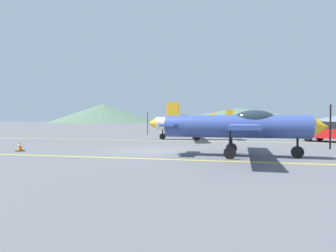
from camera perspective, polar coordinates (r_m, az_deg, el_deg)
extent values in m
plane|color=#54565B|center=(16.50, -3.48, -4.93)|extent=(400.00, 400.00, 0.00)
cube|color=yellow|center=(13.37, -7.46, -6.37)|extent=(80.00, 0.16, 0.01)
cube|color=yellow|center=(24.18, 1.77, -2.95)|extent=(80.00, 0.16, 0.01)
cylinder|color=#33478C|center=(14.27, 13.16, -0.08)|extent=(6.85, 1.30, 1.10)
cone|color=#F2A519|center=(14.68, 28.00, -0.15)|extent=(0.73, 0.96, 0.94)
cube|color=black|center=(14.78, 29.52, -0.16)|extent=(0.04, 0.12, 2.01)
ellipsoid|color=#1E2833|center=(14.28, 16.79, 1.23)|extent=(2.03, 0.96, 0.90)
cube|color=#33478C|center=(14.27, 14.77, 0.12)|extent=(1.36, 8.86, 0.16)
cube|color=#33478C|center=(14.67, 0.92, 0.19)|extent=(0.78, 2.63, 0.10)
cube|color=#F2A519|center=(14.67, 0.92, 2.34)|extent=(0.64, 0.14, 1.20)
cylinder|color=black|center=(14.52, 24.31, -2.78)|extent=(0.10, 0.10, 1.01)
cylinder|color=black|center=(14.56, 24.30, -4.76)|extent=(0.57, 0.14, 0.56)
cylinder|color=black|center=(13.21, 12.17, -3.08)|extent=(0.10, 0.10, 1.01)
cylinder|color=black|center=(13.25, 12.16, -5.26)|extent=(0.57, 0.14, 0.56)
cylinder|color=black|center=(15.41, 12.49, -2.47)|extent=(0.10, 0.10, 1.01)
cylinder|color=black|center=(15.45, 12.48, -4.34)|extent=(0.57, 0.14, 0.56)
cylinder|color=white|center=(25.70, 5.17, 0.53)|extent=(6.91, 2.28, 1.10)
cone|color=#F2A519|center=(25.80, -3.20, 0.53)|extent=(0.86, 1.05, 0.94)
cube|color=black|center=(25.85, -4.09, 0.53)|extent=(0.06, 0.13, 2.01)
ellipsoid|color=#1E2833|center=(25.67, 3.16, 1.27)|extent=(2.13, 1.24, 0.90)
cube|color=white|center=(25.68, 4.28, 0.64)|extent=(2.63, 8.89, 0.16)
cube|color=white|center=(26.02, 12.03, 0.63)|extent=(1.15, 2.69, 0.10)
cube|color=#F2A519|center=(26.02, 12.04, 1.84)|extent=(0.64, 0.23, 1.20)
cylinder|color=black|center=(25.74, -1.09, -0.96)|extent=(0.10, 0.10, 1.01)
cylinder|color=black|center=(25.77, -1.09, -2.08)|extent=(0.57, 0.22, 0.56)
cylinder|color=black|center=(26.82, 5.50, -0.87)|extent=(0.10, 0.10, 1.01)
cylinder|color=black|center=(26.85, 5.49, -1.95)|extent=(0.57, 0.22, 0.56)
cylinder|color=black|center=(24.62, 5.75, -1.06)|extent=(0.10, 0.10, 1.01)
cylinder|color=black|center=(24.65, 5.75, -2.23)|extent=(0.57, 0.22, 0.56)
cylinder|color=silver|center=(37.02, 13.41, 0.72)|extent=(6.91, 2.22, 1.10)
cone|color=#F2A519|center=(36.63, 19.24, 0.68)|extent=(0.85, 1.04, 0.94)
cube|color=black|center=(36.62, 19.86, 0.67)|extent=(0.06, 0.13, 2.01)
ellipsoid|color=#1E2833|center=(36.89, 14.80, 1.22)|extent=(2.13, 1.22, 0.90)
cube|color=silver|center=(36.96, 14.03, 0.79)|extent=(2.55, 8.89, 0.16)
cube|color=silver|center=(37.63, 8.73, 0.82)|extent=(1.13, 2.69, 0.10)
cube|color=#F2A519|center=(37.63, 8.73, 1.66)|extent=(0.64, 0.22, 1.20)
cylinder|color=black|center=(36.71, 17.74, -0.36)|extent=(0.10, 0.10, 1.01)
cylinder|color=black|center=(36.73, 17.74, -1.14)|extent=(0.57, 0.21, 0.56)
cylinder|color=black|center=(35.98, 12.82, -0.36)|extent=(0.10, 0.10, 1.01)
cylinder|color=black|center=(36.00, 12.82, -1.16)|extent=(0.57, 0.21, 0.56)
cylinder|color=black|center=(38.16, 13.37, -0.27)|extent=(0.10, 0.10, 1.01)
cylinder|color=black|center=(38.17, 13.36, -1.03)|extent=(0.57, 0.21, 0.56)
cube|color=red|center=(26.14, 29.70, -1.28)|extent=(4.34, 4.28, 0.75)
cube|color=black|center=(26.05, 30.01, 0.13)|extent=(2.83, 2.81, 0.55)
cylinder|color=black|center=(27.62, 27.92, -1.92)|extent=(0.61, 0.60, 0.64)
cylinder|color=black|center=(26.06, 26.01, -2.08)|extent=(0.61, 0.60, 0.64)
cube|color=black|center=(18.30, -27.31, -4.40)|extent=(0.36, 0.36, 0.04)
cone|color=orange|center=(18.28, -27.32, -3.48)|extent=(0.29, 0.29, 0.55)
cylinder|color=white|center=(18.27, -27.32, -3.39)|extent=(0.20, 0.20, 0.08)
cone|color=#4C6651|center=(166.42, -12.77, 2.45)|extent=(60.39, 60.39, 10.67)
cone|color=#4C6651|center=(147.53, 13.82, 2.01)|extent=(89.33, 89.33, 7.62)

